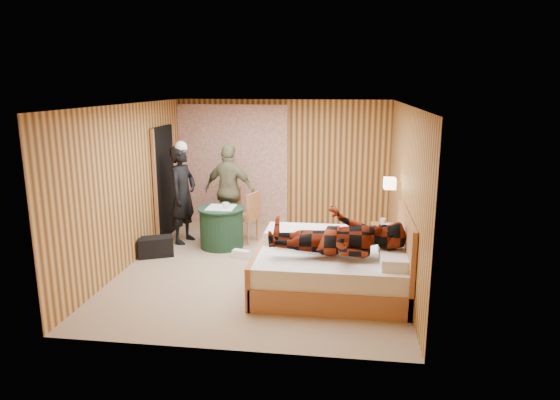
# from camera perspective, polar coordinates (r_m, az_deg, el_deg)

# --- Properties ---
(floor) EXTENTS (4.20, 5.00, 0.01)m
(floor) POSITION_cam_1_polar(r_m,az_deg,el_deg) (7.86, -1.99, -7.69)
(floor) COLOR tan
(floor) RESTS_ON ground
(ceiling) EXTENTS (4.20, 5.00, 0.01)m
(ceiling) POSITION_cam_1_polar(r_m,az_deg,el_deg) (7.35, -2.15, 10.84)
(ceiling) COLOR white
(ceiling) RESTS_ON wall_back
(wall_back) EXTENTS (4.20, 0.02, 2.50)m
(wall_back) POSITION_cam_1_polar(r_m,az_deg,el_deg) (9.94, 0.34, 4.22)
(wall_back) COLOR tan
(wall_back) RESTS_ON floor
(wall_left) EXTENTS (0.02, 5.00, 2.50)m
(wall_left) POSITION_cam_1_polar(r_m,az_deg,el_deg) (8.12, -16.84, 1.61)
(wall_left) COLOR tan
(wall_left) RESTS_ON floor
(wall_right) EXTENTS (0.02, 5.00, 2.50)m
(wall_right) POSITION_cam_1_polar(r_m,az_deg,el_deg) (7.46, 14.06, 0.79)
(wall_right) COLOR tan
(wall_right) RESTS_ON floor
(curtain) EXTENTS (2.20, 0.08, 2.40)m
(curtain) POSITION_cam_1_polar(r_m,az_deg,el_deg) (10.06, -5.39, 3.97)
(curtain) COLOR beige
(curtain) RESTS_ON floor
(doorway) EXTENTS (0.06, 0.90, 2.05)m
(doorway) POSITION_cam_1_polar(r_m,az_deg,el_deg) (9.42, -13.07, 1.98)
(doorway) COLOR black
(doorway) RESTS_ON floor
(wall_lamp) EXTENTS (0.26, 0.24, 0.16)m
(wall_lamp) POSITION_cam_1_polar(r_m,az_deg,el_deg) (7.87, 12.45, 1.88)
(wall_lamp) COLOR gold
(wall_lamp) RESTS_ON wall_right
(bed) EXTENTS (2.08, 1.64, 1.13)m
(bed) POSITION_cam_1_polar(r_m,az_deg,el_deg) (6.95, 6.19, -7.76)
(bed) COLOR tan
(bed) RESTS_ON floor
(nightstand) EXTENTS (0.39, 0.54, 0.52)m
(nightstand) POSITION_cam_1_polar(r_m,az_deg,el_deg) (8.45, 11.63, -4.54)
(nightstand) COLOR tan
(nightstand) RESTS_ON floor
(round_table) EXTENTS (0.80, 0.80, 0.71)m
(round_table) POSITION_cam_1_polar(r_m,az_deg,el_deg) (8.76, -6.70, -3.08)
(round_table) COLOR #1C3D2A
(round_table) RESTS_ON floor
(chair_far) EXTENTS (0.43, 0.43, 0.93)m
(chair_far) POSITION_cam_1_polar(r_m,az_deg,el_deg) (9.32, -5.78, -0.92)
(chair_far) COLOR tan
(chair_far) RESTS_ON floor
(chair_near) EXTENTS (0.53, 0.53, 0.93)m
(chair_near) POSITION_cam_1_polar(r_m,az_deg,el_deg) (8.92, -3.65, -1.54)
(chair_near) COLOR tan
(chair_near) RESTS_ON floor
(duffel_bag) EXTENTS (0.64, 0.51, 0.32)m
(duffel_bag) POSITION_cam_1_polar(r_m,az_deg,el_deg) (8.55, -14.04, -5.20)
(duffel_bag) COLOR black
(duffel_bag) RESTS_ON floor
(sneaker_left) EXTENTS (0.32, 0.20, 0.13)m
(sneaker_left) POSITION_cam_1_polar(r_m,az_deg,el_deg) (8.26, -4.42, -6.18)
(sneaker_left) COLOR white
(sneaker_left) RESTS_ON floor
(sneaker_right) EXTENTS (0.28, 0.16, 0.12)m
(sneaker_right) POSITION_cam_1_polar(r_m,az_deg,el_deg) (8.32, -1.27, -6.05)
(sneaker_right) COLOR white
(sneaker_right) RESTS_ON floor
(woman_standing) EXTENTS (0.56, 0.72, 1.75)m
(woman_standing) POSITION_cam_1_polar(r_m,az_deg,el_deg) (9.02, -11.03, 0.61)
(woman_standing) COLOR black
(woman_standing) RESTS_ON floor
(man_at_table) EXTENTS (1.08, 0.65, 1.72)m
(man_at_table) POSITION_cam_1_polar(r_m,az_deg,el_deg) (9.28, -5.77, 1.06)
(man_at_table) COLOR #74724D
(man_at_table) RESTS_ON floor
(man_on_bed) EXTENTS (0.86, 0.67, 1.77)m
(man_on_bed) POSITION_cam_1_polar(r_m,az_deg,el_deg) (6.52, 6.53, -2.99)
(man_on_bed) COLOR maroon
(man_on_bed) RESTS_ON bed
(book_lower) EXTENTS (0.19, 0.24, 0.02)m
(book_lower) POSITION_cam_1_polar(r_m,az_deg,el_deg) (8.32, 11.73, -2.95)
(book_lower) COLOR white
(book_lower) RESTS_ON nightstand
(book_upper) EXTENTS (0.25, 0.28, 0.02)m
(book_upper) POSITION_cam_1_polar(r_m,az_deg,el_deg) (8.32, 11.74, -2.81)
(book_upper) COLOR white
(book_upper) RESTS_ON nightstand
(cup_nightstand) EXTENTS (0.11, 0.11, 0.09)m
(cup_nightstand) POSITION_cam_1_polar(r_m,az_deg,el_deg) (8.49, 11.66, -2.38)
(cup_nightstand) COLOR white
(cup_nightstand) RESTS_ON nightstand
(cup_table) EXTENTS (0.14, 0.14, 0.10)m
(cup_table) POSITION_cam_1_polar(r_m,az_deg,el_deg) (8.59, -6.21, -0.62)
(cup_table) COLOR white
(cup_table) RESTS_ON round_table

